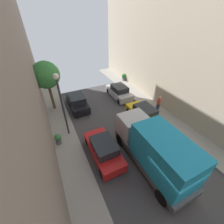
% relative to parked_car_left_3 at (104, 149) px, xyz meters
% --- Properties ---
extents(ground, '(32.00, 32.00, 0.00)m').
position_rel_parked_car_left_3_xyz_m(ground, '(2.70, -4.21, -0.72)').
color(ground, '#423F42').
extents(sidewalk_right, '(2.00, 44.00, 0.15)m').
position_rel_parked_car_left_3_xyz_m(sidewalk_right, '(7.70, -4.21, -0.64)').
color(sidewalk_right, gray).
rests_on(sidewalk_right, ground).
extents(parked_car_left_3, '(1.78, 4.20, 1.57)m').
position_rel_parked_car_left_3_xyz_m(parked_car_left_3, '(0.00, 0.00, 0.00)').
color(parked_car_left_3, red).
rests_on(parked_car_left_3, ground).
extents(parked_car_left_4, '(1.78, 4.20, 1.57)m').
position_rel_parked_car_left_3_xyz_m(parked_car_left_4, '(0.00, 7.52, 0.00)').
color(parked_car_left_4, black).
rests_on(parked_car_left_4, ground).
extents(parked_car_right_3, '(1.78, 4.20, 1.57)m').
position_rel_parked_car_left_3_xyz_m(parked_car_right_3, '(5.40, 2.37, 0.00)').
color(parked_car_right_3, gold).
rests_on(parked_car_right_3, ground).
extents(parked_car_right_4, '(1.78, 4.20, 1.57)m').
position_rel_parked_car_left_3_xyz_m(parked_car_right_4, '(5.40, 7.63, 0.00)').
color(parked_car_right_4, silver).
rests_on(parked_car_right_4, ground).
extents(delivery_truck, '(2.26, 6.60, 3.38)m').
position_rel_parked_car_left_3_xyz_m(delivery_truck, '(2.70, -2.28, 1.07)').
color(delivery_truck, '#4C4C51').
rests_on(delivery_truck, ground).
extents(pedestrian, '(0.40, 0.36, 1.72)m').
position_rel_parked_car_left_3_xyz_m(pedestrian, '(7.66, 2.91, 0.35)').
color(pedestrian, '#2D334C').
rests_on(pedestrian, sidewalk_right).
extents(street_tree_0, '(2.67, 2.67, 5.22)m').
position_rel_parked_car_left_3_xyz_m(street_tree_0, '(-2.44, 8.30, 3.28)').
color(street_tree_0, brown).
rests_on(street_tree_0, sidewalk_left).
extents(potted_plant_2, '(0.70, 0.70, 1.02)m').
position_rel_parked_car_left_3_xyz_m(potted_plant_2, '(8.45, 11.69, 0.00)').
color(potted_plant_2, slate).
rests_on(potted_plant_2, sidewalk_right).
extents(potted_plant_4, '(0.53, 0.53, 0.91)m').
position_rel_parked_car_left_3_xyz_m(potted_plant_4, '(-2.89, 2.75, -0.10)').
color(potted_plant_4, slate).
rests_on(potted_plant_4, sidewalk_left).
extents(lamp_post, '(0.44, 0.44, 5.57)m').
position_rel_parked_car_left_3_xyz_m(lamp_post, '(-1.90, 3.55, 3.09)').
color(lamp_post, '#333338').
rests_on(lamp_post, sidewalk_left).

